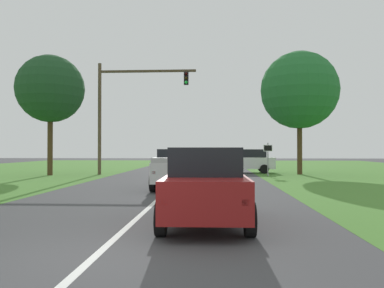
% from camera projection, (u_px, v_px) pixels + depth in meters
% --- Properties ---
extents(ground_plane, '(120.00, 120.00, 0.00)m').
position_uv_depth(ground_plane, '(170.00, 189.00, 17.73)').
color(ground_plane, '#424244').
extents(lane_centre_stripe, '(0.16, 40.67, 0.01)m').
position_uv_depth(lane_centre_stripe, '(98.00, 253.00, 6.75)').
color(lane_centre_stripe, white).
rests_on(lane_centre_stripe, ground_plane).
extents(red_suv_near, '(2.13, 4.53, 1.86)m').
position_uv_depth(red_suv_near, '(206.00, 183.00, 9.53)').
color(red_suv_near, maroon).
rests_on(red_suv_near, ground_plane).
extents(pickup_truck_lead, '(2.20, 4.84, 1.83)m').
position_uv_depth(pickup_truck_lead, '(179.00, 168.00, 17.77)').
color(pickup_truck_lead, silver).
rests_on(pickup_truck_lead, ground_plane).
extents(traffic_light, '(7.07, 0.40, 8.01)m').
position_uv_depth(traffic_light, '(124.00, 102.00, 27.73)').
color(traffic_light, brown).
rests_on(traffic_light, ground_plane).
extents(keep_moving_sign, '(0.60, 0.09, 2.25)m').
position_uv_depth(keep_moving_sign, '(268.00, 155.00, 25.98)').
color(keep_moving_sign, gray).
rests_on(keep_moving_sign, ground_plane).
extents(oak_tree_right, '(5.61, 5.61, 8.93)m').
position_uv_depth(oak_tree_right, '(299.00, 90.00, 28.10)').
color(oak_tree_right, '#4C351E').
rests_on(oak_tree_right, ground_plane).
extents(crossing_suv_far, '(4.51, 2.17, 1.81)m').
position_uv_depth(crossing_suv_far, '(246.00, 161.00, 29.84)').
color(crossing_suv_far, silver).
rests_on(crossing_suv_far, ground_plane).
extents(extra_tree_1, '(4.70, 4.70, 8.42)m').
position_uv_depth(extra_tree_1, '(50.00, 89.00, 27.12)').
color(extra_tree_1, '#4C351E').
rests_on(extra_tree_1, ground_plane).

